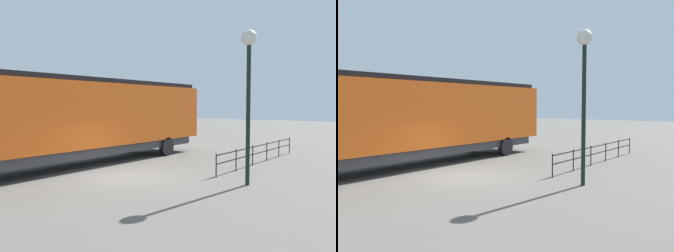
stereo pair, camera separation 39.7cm
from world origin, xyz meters
TOP-DOWN VIEW (x-y plane):
  - ground_plane at (0.00, 0.00)m, footprint 120.00×120.00m
  - locomotive at (-3.97, 1.07)m, footprint 3.08×17.86m
  - lamp_post at (4.73, 1.48)m, footprint 0.59×0.59m
  - platform_fence at (3.07, 6.80)m, footprint 0.05×9.55m

SIDE VIEW (x-z plane):
  - ground_plane at x=0.00m, z-range 0.00..0.00m
  - platform_fence at x=3.07m, z-range 0.16..1.17m
  - locomotive at x=-3.97m, z-range 0.25..4.64m
  - lamp_post at x=4.73m, z-range 1.50..7.36m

